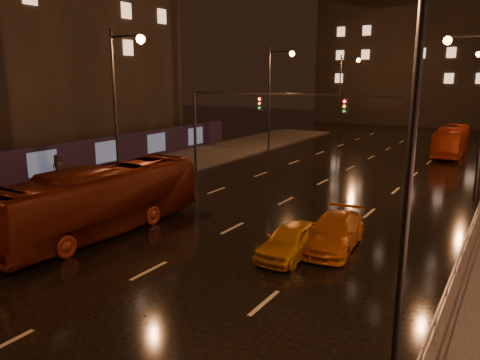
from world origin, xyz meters
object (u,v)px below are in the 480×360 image
object	(u,v)px
bus_red	(100,201)
bus_curb	(451,141)
taxi_far	(334,232)
taxi_near	(291,241)
pedestrian_c	(58,167)

from	to	relation	value
bus_red	bus_curb	bearing A→B (deg)	72.05
bus_curb	taxi_far	xyz separation A→B (m)	(-0.85, -29.26, -0.63)
bus_red	bus_curb	world-z (taller)	bus_red
bus_curb	taxi_far	bearing A→B (deg)	-92.30
taxi_near	pedestrian_c	distance (m)	20.46
bus_red	taxi_far	world-z (taller)	bus_red
taxi_far	pedestrian_c	bearing A→B (deg)	167.77
taxi_near	taxi_far	distance (m)	2.19
taxi_near	taxi_far	xyz separation A→B (m)	(1.15, 1.86, 0.02)
pedestrian_c	bus_red	bearing A→B (deg)	-119.41
taxi_near	taxi_far	world-z (taller)	taxi_far
bus_curb	taxi_far	distance (m)	29.28
bus_red	taxi_near	distance (m)	9.18
bus_curb	pedestrian_c	bearing A→B (deg)	-130.02
taxi_near	taxi_far	size ratio (longest dim) A/B	0.83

